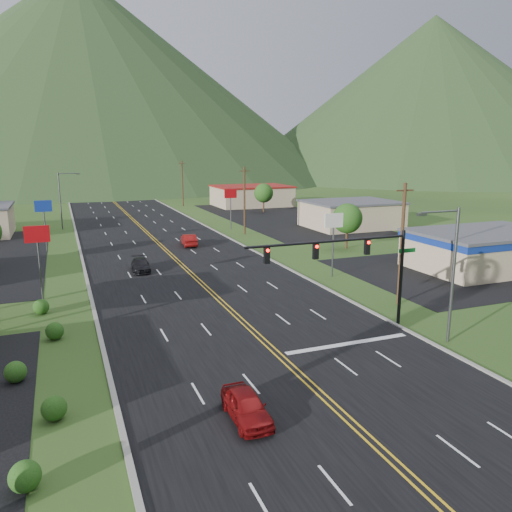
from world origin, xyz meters
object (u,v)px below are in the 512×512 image
object	(u,v)px
streetlight_west	(62,197)
streetlight_east	(450,267)
traffic_signal	(354,258)
car_red_near	(246,407)
car_dark_mid	(141,265)
car_red_far	(189,240)

from	to	relation	value
streetlight_west	streetlight_east	bearing A→B (deg)	-69.14
traffic_signal	car_red_near	world-z (taller)	traffic_signal
streetlight_east	car_dark_mid	bearing A→B (deg)	120.19
traffic_signal	car_red_far	xyz separation A→B (m)	(-3.00, 35.09, -4.57)
car_dark_mid	car_red_far	bearing A→B (deg)	59.94
car_red_far	traffic_signal	bearing A→B (deg)	100.58
streetlight_west	car_dark_mid	size ratio (longest dim) A/B	2.02
traffic_signal	streetlight_east	distance (m)	6.17
traffic_signal	streetlight_east	size ratio (longest dim) A/B	1.46
traffic_signal	car_red_near	xyz separation A→B (m)	(-10.99, -8.35, -4.64)
car_dark_mid	traffic_signal	bearing A→B (deg)	-60.04
streetlight_east	car_red_far	bearing A→B (deg)	101.13
streetlight_west	car_dark_mid	world-z (taller)	streetlight_west
streetlight_west	car_dark_mid	bearing A→B (deg)	-77.90
streetlight_west	car_red_far	size ratio (longest dim) A/B	1.94
streetlight_east	car_red_near	xyz separation A→B (m)	(-15.68, -4.35, -4.49)
streetlight_west	car_red_near	bearing A→B (deg)	-83.64
car_red_near	car_red_far	size ratio (longest dim) A/B	0.87
streetlight_west	car_dark_mid	distance (m)	33.84
streetlight_east	streetlight_west	world-z (taller)	same
traffic_signal	car_red_far	bearing A→B (deg)	94.88
car_red_far	streetlight_east	bearing A→B (deg)	106.84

